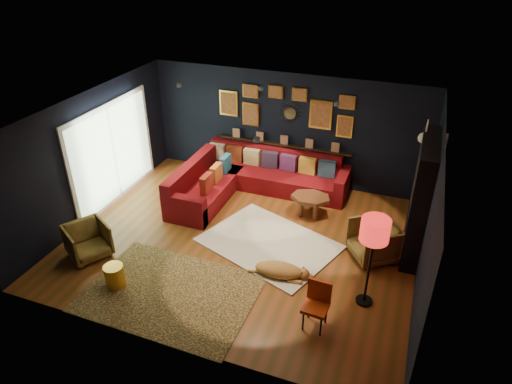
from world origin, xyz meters
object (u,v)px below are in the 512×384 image
(armchair_left, at_px, (88,239))
(floor_lamp, at_px, (374,234))
(pouf, at_px, (202,204))
(gold_stool, at_px, (115,276))
(coffee_table, at_px, (310,200))
(sectional, at_px, (246,180))
(orange_chair, at_px, (317,301))
(dog, at_px, (279,268))
(armchair_right, at_px, (374,239))

(armchair_left, distance_m, floor_lamp, 5.10)
(pouf, bearing_deg, gold_stool, -98.28)
(coffee_table, height_order, pouf, coffee_table)
(sectional, xyz_separation_m, coffee_table, (1.61, -0.43, 0.05))
(gold_stool, bearing_deg, sectional, 76.34)
(orange_chair, xyz_separation_m, floor_lamp, (0.63, 0.74, 0.89))
(armchair_left, relative_size, orange_chair, 0.92)
(gold_stool, height_order, dog, gold_stool)
(sectional, distance_m, floor_lamp, 4.24)
(orange_chair, xyz_separation_m, dog, (-0.87, 0.84, -0.26))
(coffee_table, xyz_separation_m, pouf, (-2.15, -0.75, -0.14))
(coffee_table, distance_m, pouf, 2.28)
(pouf, distance_m, gold_stool, 2.61)
(coffee_table, height_order, armchair_right, armchair_right)
(coffee_table, xyz_separation_m, gold_stool, (-2.53, -3.33, -0.16))
(pouf, height_order, armchair_left, armchair_left)
(floor_lamp, bearing_deg, armchair_right, 92.31)
(orange_chair, bearing_deg, armchair_left, -178.91)
(coffee_table, distance_m, floor_lamp, 2.88)
(pouf, height_order, gold_stool, pouf)
(orange_chair, bearing_deg, dog, 139.53)
(sectional, height_order, armchair_left, sectional)
(armchair_right, bearing_deg, armchair_left, -104.96)
(sectional, xyz_separation_m, armchair_right, (3.06, -1.44, 0.08))
(armchair_right, bearing_deg, coffee_table, -159.63)
(sectional, relative_size, orange_chair, 4.36)
(armchair_left, relative_size, floor_lamp, 0.45)
(sectional, bearing_deg, floor_lamp, -40.74)
(armchair_left, height_order, orange_chair, orange_chair)
(coffee_table, distance_m, gold_stool, 4.18)
(coffee_table, bearing_deg, sectional, 164.97)
(armchair_right, distance_m, floor_lamp, 1.56)
(pouf, relative_size, armchair_right, 0.74)
(coffee_table, bearing_deg, armchair_right, -34.87)
(sectional, relative_size, armchair_right, 4.28)
(armchair_left, height_order, armchair_right, armchair_right)
(gold_stool, distance_m, floor_lamp, 4.32)
(armchair_left, height_order, dog, armchair_left)
(gold_stool, relative_size, dog, 0.36)
(armchair_right, xyz_separation_m, dog, (-1.45, -1.13, -0.20))
(orange_chair, bearing_deg, pouf, 147.25)
(floor_lamp, relative_size, dog, 1.39)
(sectional, distance_m, armchair_right, 3.39)
(armchair_right, bearing_deg, pouf, -128.90)
(coffee_table, height_order, floor_lamp, floor_lamp)
(dog, bearing_deg, pouf, 141.41)
(armchair_left, relative_size, gold_stool, 1.73)
(sectional, height_order, coffee_table, sectional)
(gold_stool, distance_m, dog, 2.79)
(sectional, relative_size, coffee_table, 3.92)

